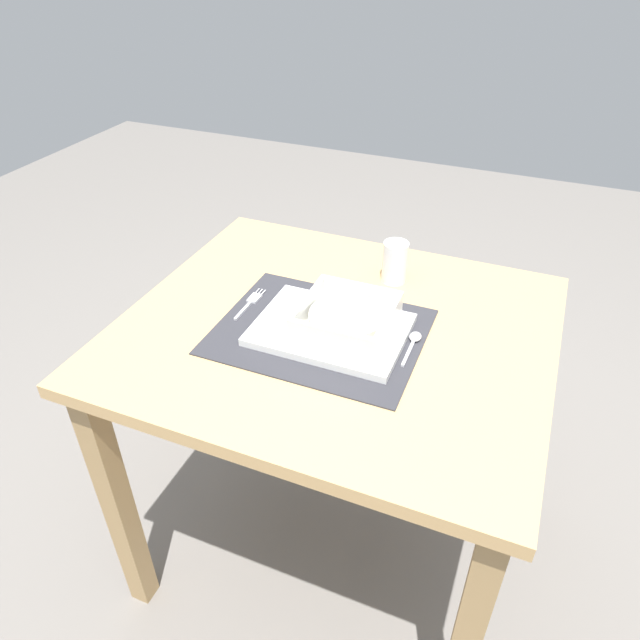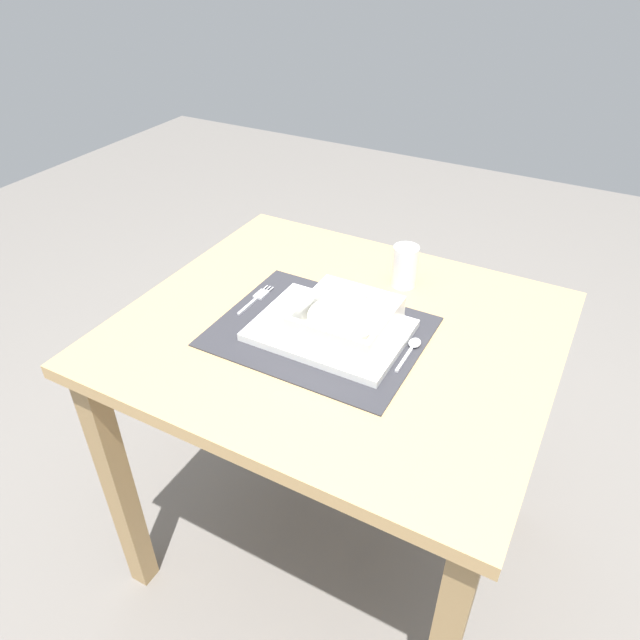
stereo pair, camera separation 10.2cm
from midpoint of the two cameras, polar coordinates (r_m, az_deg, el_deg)
ground_plane at (r=1.75m, az=3.03°, el=-20.63°), size 6.00×6.00×0.00m
dining_table at (r=1.28m, az=3.89°, el=-4.73°), size 0.88×0.76×0.74m
placemat at (r=1.19m, az=2.46°, el=-1.19°), size 0.42×0.33×0.00m
serving_plate at (r=1.18m, az=3.33°, el=-1.02°), size 0.30×0.22×0.02m
porridge_bowl at (r=1.15m, az=5.07°, el=-0.29°), size 0.18×0.18×0.06m
fork at (r=1.29m, az=-3.89°, el=2.14°), size 0.02×0.13×0.00m
spoon at (r=1.17m, az=11.55°, el=-2.61°), size 0.02×0.11×0.01m
butter_knife at (r=1.14m, az=9.53°, el=-3.35°), size 0.01×0.14×0.01m
drinking_glass at (r=1.34m, az=10.47°, el=4.95°), size 0.06×0.06×0.10m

